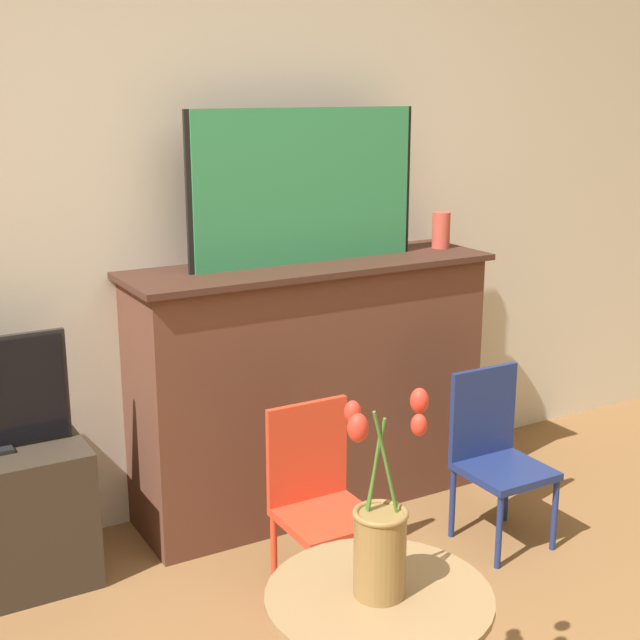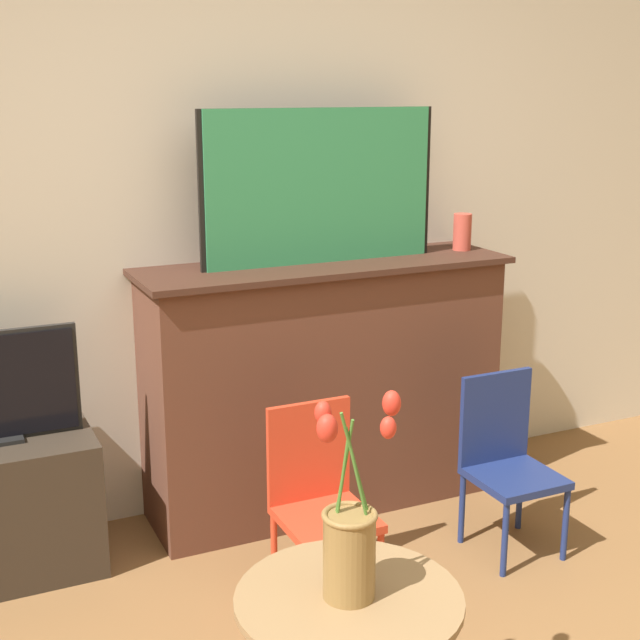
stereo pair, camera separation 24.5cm
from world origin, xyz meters
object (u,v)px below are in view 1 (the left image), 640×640
(chair_blue, at_px, (495,449))
(chair_red, at_px, (319,494))
(painting, at_px, (305,187))
(vase_tulips, at_px, (380,535))

(chair_blue, bearing_deg, chair_red, 179.86)
(chair_red, bearing_deg, painting, 64.54)
(chair_blue, relative_size, vase_tulips, 1.33)
(chair_red, height_order, vase_tulips, vase_tulips)
(painting, bearing_deg, vase_tulips, -112.36)
(chair_blue, xyz_separation_m, vase_tulips, (-1.10, -0.84, 0.31))
(painting, xyz_separation_m, chair_red, (-0.30, -0.64, -1.00))
(painting, bearing_deg, chair_blue, -52.25)
(chair_blue, height_order, vase_tulips, vase_tulips)
(chair_red, relative_size, vase_tulips, 1.33)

